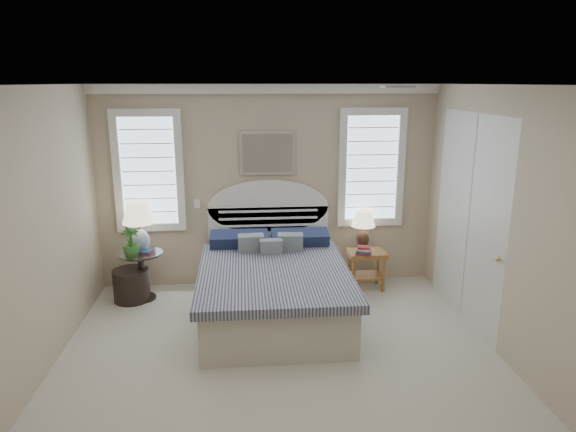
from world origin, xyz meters
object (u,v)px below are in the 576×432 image
at_px(side_table_left, 142,271).
at_px(nightstand_right, 366,261).
at_px(lamp_left, 139,221).
at_px(lamp_right, 363,225).
at_px(floor_pot, 131,285).
at_px(bed, 273,284).

relative_size(side_table_left, nightstand_right, 1.19).
distance_m(nightstand_right, lamp_left, 3.02).
bearing_deg(lamp_right, lamp_left, -176.06).
bearing_deg(side_table_left, lamp_left, 90.00).
bearing_deg(floor_pot, side_table_left, 11.85).
xyz_separation_m(side_table_left, nightstand_right, (2.95, 0.10, -0.00)).
xyz_separation_m(bed, lamp_left, (-1.65, 0.64, 0.64)).
bearing_deg(side_table_left, bed, -19.74).
height_order(floor_pot, lamp_left, lamp_left).
xyz_separation_m(side_table_left, floor_pot, (-0.13, -0.03, -0.18)).
xyz_separation_m(floor_pot, lamp_left, (0.13, 0.08, 0.82)).
bearing_deg(lamp_left, nightstand_right, 1.00).
distance_m(side_table_left, nightstand_right, 2.95).
bearing_deg(lamp_left, side_table_left, -90.00).
xyz_separation_m(nightstand_right, lamp_right, (-0.02, 0.15, 0.47)).
height_order(bed, lamp_right, bed).
xyz_separation_m(side_table_left, lamp_left, (-0.00, 0.05, 0.64)).
height_order(bed, floor_pot, bed).
bearing_deg(floor_pot, bed, -17.54).
relative_size(floor_pot, lamp_left, 0.70).
relative_size(side_table_left, lamp_right, 1.19).
relative_size(nightstand_right, lamp_left, 0.81).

